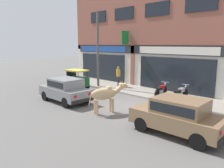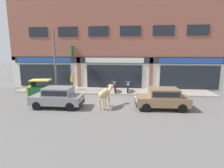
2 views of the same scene
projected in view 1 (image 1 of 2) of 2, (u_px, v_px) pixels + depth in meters
ground_plane at (126, 107)px, 12.32m from camera, size 90.00×90.00×0.00m
sidewalk at (162, 95)px, 14.79m from camera, size 19.00×2.84×0.13m
shop_building at (178, 25)px, 15.10m from camera, size 23.00×1.40×9.98m
cow at (106, 94)px, 11.05m from camera, size 1.00×2.08×1.61m
car_0 at (178, 114)px, 8.42m from camera, size 3.67×1.76×1.46m
car_1 at (65, 89)px, 13.24m from camera, size 3.64×1.67×1.46m
auto_rickshaw at (76, 81)px, 17.20m from camera, size 2.07×1.39×1.52m
motorcycle_0 at (161, 91)px, 14.19m from camera, size 0.58×1.80×0.88m
motorcycle_1 at (180, 93)px, 13.40m from camera, size 0.52×1.81×0.88m
pedestrian at (118, 74)px, 17.52m from camera, size 0.35×0.40×1.60m
utility_pole at (98, 50)px, 17.24m from camera, size 0.18×0.18×5.77m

